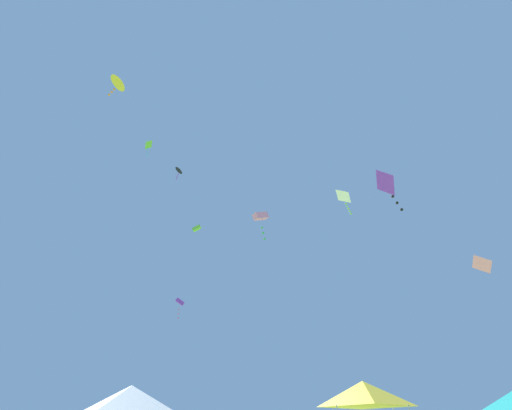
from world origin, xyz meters
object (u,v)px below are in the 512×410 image
canopy_tent_yellow (364,394)px  kite_pink_box (261,217)px  kite_purple_box (180,302)px  kite_pink_diamond (482,264)px  kite_lime_diamond (148,146)px  kite_black_delta (179,171)px  kite_purple_diamond (387,184)px  kite_yellow_delta (118,83)px  canopy_tent_white (129,399)px  kite_white_diamond (344,197)px  kite_lime_box (197,228)px

canopy_tent_yellow → kite_pink_box: kite_pink_box is taller
kite_purple_box → kite_pink_diamond: 30.91m
kite_lime_diamond → kite_black_delta: 10.63m
canopy_tent_yellow → kite_pink_diamond: (10.94, 5.12, 8.56)m
canopy_tent_yellow → kite_purple_diamond: (1.87, -6.20, 8.02)m
kite_lime_diamond → kite_yellow_delta: size_ratio=0.65×
canopy_tent_yellow → canopy_tent_white: bearing=-154.3°
canopy_tent_yellow → kite_pink_diamond: size_ratio=2.24×
kite_pink_box → kite_white_diamond: kite_pink_box is taller
canopy_tent_white → kite_yellow_delta: bearing=-178.2°
kite_black_delta → kite_pink_diamond: size_ratio=0.88×
kite_lime_diamond → kite_purple_box: (0.18, 14.59, -12.12)m
kite_purple_diamond → kite_yellow_delta: size_ratio=0.79×
kite_purple_diamond → kite_yellow_delta: bearing=176.1°
kite_purple_box → canopy_tent_yellow: bearing=-44.9°
kite_pink_box → kite_yellow_delta: (-11.14, -9.25, 8.93)m
canopy_tent_yellow → kite_pink_box: size_ratio=1.12×
kite_black_delta → kite_purple_box: (-5.89, 18.36, -4.25)m
canopy_tent_yellow → kite_pink_diamond: bearing=25.1°
kite_yellow_delta → kite_pink_diamond: size_ratio=1.86×
kite_lime_diamond → kite_purple_diamond: size_ratio=0.82×
canopy_tent_yellow → kite_white_diamond: size_ratio=1.53×
kite_lime_diamond → kite_purple_diamond: bearing=-24.6°
kite_lime_diamond → kite_pink_diamond: 32.14m
canopy_tent_yellow → kite_lime_box: size_ratio=2.83×
canopy_tent_yellow → kite_black_delta: 19.21m
canopy_tent_white → kite_black_delta: kite_black_delta is taller
kite_lime_diamond → kite_purple_box: kite_lime_diamond is taller
canopy_tent_white → kite_lime_diamond: 25.98m
kite_pink_diamond → kite_white_diamond: size_ratio=0.68×
canopy_tent_yellow → kite_purple_box: (-17.36, 17.28, 11.12)m
canopy_tent_white → kite_yellow_delta: 24.30m
kite_pink_box → kite_white_diamond: bearing=-18.1°
kite_lime_diamond → kite_purple_box: size_ratio=0.83×
kite_lime_diamond → kite_lime_box: kite_lime_diamond is taller
kite_pink_box → kite_pink_diamond: kite_pink_box is taller
canopy_tent_yellow → kite_pink_box: bearing=142.3°
kite_black_delta → kite_purple_box: 19.74m
canopy_tent_yellow → kite_purple_box: kite_purple_box is taller
kite_pink_box → kite_pink_diamond: bearing=2.7°
kite_lime_box → kite_purple_box: size_ratio=0.55×
kite_lime_diamond → kite_pink_diamond: kite_lime_diamond is taller
kite_lime_box → kite_yellow_delta: kite_yellow_delta is taller
canopy_tent_white → kite_black_delta: bearing=114.9°
canopy_tent_yellow → kite_yellow_delta: bearing=-163.6°
canopy_tent_yellow → kite_purple_box: 26.90m
kite_lime_diamond → kite_purple_box: 18.97m
canopy_tent_white → kite_lime_diamond: (-7.75, 7.39, 23.67)m
kite_black_delta → kite_white_diamond: bearing=13.5°
kite_purple_box → kite_yellow_delta: (0.62, -22.20, 11.73)m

